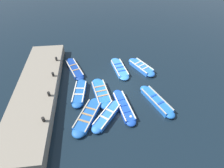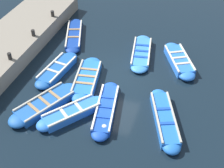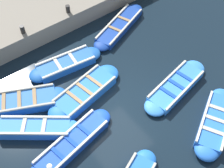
{
  "view_description": "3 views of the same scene",
  "coord_description": "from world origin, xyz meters",
  "px_view_note": "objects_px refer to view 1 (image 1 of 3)",
  "views": [
    {
      "loc": [
        -1.48,
        -10.69,
        10.26
      ],
      "look_at": [
        -0.25,
        -0.04,
        0.52
      ],
      "focal_mm": 28.0,
      "sensor_mm": 36.0,
      "label": 1
    },
    {
      "loc": [
        3.83,
        -11.42,
        10.16
      ],
      "look_at": [
        0.17,
        -0.76,
        0.36
      ],
      "focal_mm": 50.0,
      "sensor_mm": 36.0,
      "label": 2
    },
    {
      "loc": [
        5.4,
        -4.32,
        10.02
      ],
      "look_at": [
        -0.81,
        0.44,
        0.3
      ],
      "focal_mm": 50.0,
      "sensor_mm": 36.0,
      "label": 3
    }
  ],
  "objects_px": {
    "boat_outer_right": "(107,116)",
    "boat_outer_left": "(88,116)",
    "boat_inner_gap": "(120,68)",
    "buoy_orange_near": "(131,118)",
    "bollard_north": "(43,119)",
    "boat_drifting": "(141,67)",
    "boat_tucked": "(156,101)",
    "bollard_south": "(56,59)",
    "boat_centre": "(124,106)",
    "bollard_mid_north": "(49,94)",
    "boat_near_quay": "(80,93)",
    "boat_alongside": "(101,93)",
    "boat_broadside": "(74,69)",
    "bollard_mid_south": "(53,74)"
  },
  "relations": [
    {
      "from": "boat_drifting",
      "to": "boat_tucked",
      "type": "distance_m",
      "value": 4.4
    },
    {
      "from": "boat_drifting",
      "to": "boat_tucked",
      "type": "relative_size",
      "value": 0.89
    },
    {
      "from": "boat_alongside",
      "to": "boat_broadside",
      "type": "relative_size",
      "value": 0.96
    },
    {
      "from": "boat_centre",
      "to": "bollard_mid_north",
      "type": "bearing_deg",
      "value": 168.59
    },
    {
      "from": "boat_outer_right",
      "to": "boat_broadside",
      "type": "distance_m",
      "value": 6.47
    },
    {
      "from": "boat_outer_left",
      "to": "buoy_orange_near",
      "type": "xyz_separation_m",
      "value": [
        3.04,
        -0.46,
        -0.01
      ]
    },
    {
      "from": "boat_outer_right",
      "to": "boat_alongside",
      "type": "xyz_separation_m",
      "value": [
        -0.26,
        2.38,
        -0.0
      ]
    },
    {
      "from": "boat_outer_right",
      "to": "bollard_north",
      "type": "height_order",
      "value": "bollard_north"
    },
    {
      "from": "boat_alongside",
      "to": "boat_outer_right",
      "type": "bearing_deg",
      "value": -83.79
    },
    {
      "from": "boat_drifting",
      "to": "buoy_orange_near",
      "type": "distance_m",
      "value": 6.12
    },
    {
      "from": "boat_outer_left",
      "to": "boat_tucked",
      "type": "bearing_deg",
      "value": 9.24
    },
    {
      "from": "boat_centre",
      "to": "boat_inner_gap",
      "type": "bearing_deg",
      "value": 85.41
    },
    {
      "from": "boat_near_quay",
      "to": "buoy_orange_near",
      "type": "distance_m",
      "value": 4.69
    },
    {
      "from": "boat_alongside",
      "to": "boat_outer_left",
      "type": "height_order",
      "value": "boat_alongside"
    },
    {
      "from": "bollard_north",
      "to": "buoy_orange_near",
      "type": "relative_size",
      "value": 1.02
    },
    {
      "from": "boat_near_quay",
      "to": "boat_outer_right",
      "type": "xyz_separation_m",
      "value": [
        2.01,
        -2.59,
        0.02
      ]
    },
    {
      "from": "boat_alongside",
      "to": "boat_inner_gap",
      "type": "xyz_separation_m",
      "value": [
        1.97,
        3.09,
        -0.04
      ]
    },
    {
      "from": "bollard_north",
      "to": "boat_outer_right",
      "type": "bearing_deg",
      "value": 6.46
    },
    {
      "from": "bollard_mid_south",
      "to": "buoy_orange_near",
      "type": "bearing_deg",
      "value": -37.77
    },
    {
      "from": "bollard_south",
      "to": "boat_centre",
      "type": "bearing_deg",
      "value": -46.29
    },
    {
      "from": "buoy_orange_near",
      "to": "boat_near_quay",
      "type": "bearing_deg",
      "value": 141.42
    },
    {
      "from": "boat_centre",
      "to": "bollard_south",
      "type": "distance_m",
      "value": 7.97
    },
    {
      "from": "boat_tucked",
      "to": "bollard_mid_north",
      "type": "xyz_separation_m",
      "value": [
        -8.09,
        0.85,
        0.85
      ]
    },
    {
      "from": "boat_outer_left",
      "to": "bollard_north",
      "type": "bearing_deg",
      "value": -167.92
    },
    {
      "from": "boat_inner_gap",
      "to": "buoy_orange_near",
      "type": "bearing_deg",
      "value": -90.6
    },
    {
      "from": "boat_centre",
      "to": "bollard_north",
      "type": "height_order",
      "value": "bollard_north"
    },
    {
      "from": "boat_near_quay",
      "to": "boat_outer_left",
      "type": "height_order",
      "value": "boat_outer_left"
    },
    {
      "from": "bollard_mid_north",
      "to": "bollard_mid_south",
      "type": "bearing_deg",
      "value": 90.0
    },
    {
      "from": "boat_centre",
      "to": "bollard_south",
      "type": "xyz_separation_m",
      "value": [
        -5.47,
        5.73,
        0.88
      ]
    },
    {
      "from": "boat_tucked",
      "to": "buoy_orange_near",
      "type": "relative_size",
      "value": 10.93
    },
    {
      "from": "bollard_south",
      "to": "bollard_mid_north",
      "type": "bearing_deg",
      "value": -90.0
    },
    {
      "from": "boat_inner_gap",
      "to": "buoy_orange_near",
      "type": "height_order",
      "value": "boat_inner_gap"
    },
    {
      "from": "boat_outer_right",
      "to": "boat_outer_left",
      "type": "bearing_deg",
      "value": 175.03
    },
    {
      "from": "boat_broadside",
      "to": "bollard_mid_south",
      "type": "height_order",
      "value": "bollard_mid_south"
    },
    {
      "from": "boat_inner_gap",
      "to": "bollard_mid_south",
      "type": "height_order",
      "value": "bollard_mid_south"
    },
    {
      "from": "boat_outer_left",
      "to": "boat_broadside",
      "type": "xyz_separation_m",
      "value": [
        -1.18,
        5.82,
        -0.04
      ]
    },
    {
      "from": "bollard_south",
      "to": "boat_broadside",
      "type": "bearing_deg",
      "value": -18.38
    },
    {
      "from": "bollard_south",
      "to": "buoy_orange_near",
      "type": "distance_m",
      "value": 8.98
    },
    {
      "from": "bollard_mid_north",
      "to": "bollard_south",
      "type": "bearing_deg",
      "value": 90.0
    },
    {
      "from": "boat_tucked",
      "to": "buoy_orange_near",
      "type": "height_order",
      "value": "boat_tucked"
    },
    {
      "from": "boat_inner_gap",
      "to": "bollard_mid_south",
      "type": "distance_m",
      "value": 6.07
    },
    {
      "from": "boat_tucked",
      "to": "bollard_north",
      "type": "height_order",
      "value": "bollard_north"
    },
    {
      "from": "boat_alongside",
      "to": "boat_broadside",
      "type": "bearing_deg",
      "value": 122.92
    },
    {
      "from": "boat_broadside",
      "to": "bollard_mid_north",
      "type": "relative_size",
      "value": 10.93
    },
    {
      "from": "bollard_mid_south",
      "to": "buoy_orange_near",
      "type": "relative_size",
      "value": 1.02
    },
    {
      "from": "boat_broadside",
      "to": "buoy_orange_near",
      "type": "distance_m",
      "value": 7.56
    },
    {
      "from": "bollard_mid_north",
      "to": "buoy_orange_near",
      "type": "height_order",
      "value": "bollard_mid_north"
    },
    {
      "from": "boat_near_quay",
      "to": "boat_broadside",
      "type": "xyz_separation_m",
      "value": [
        -0.55,
        3.35,
        -0.02
      ]
    },
    {
      "from": "boat_broadside",
      "to": "bollard_mid_south",
      "type": "distance_m",
      "value": 2.54
    },
    {
      "from": "boat_broadside",
      "to": "boat_drifting",
      "type": "bearing_deg",
      "value": -4.96
    }
  ]
}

